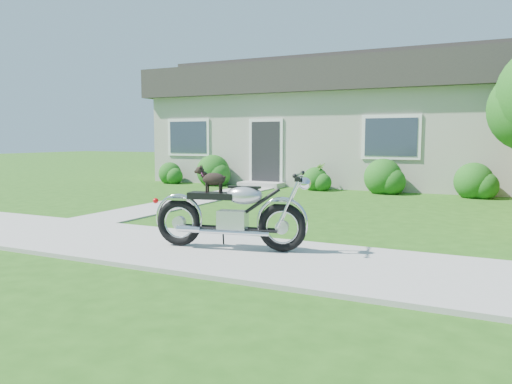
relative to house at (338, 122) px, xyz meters
The scene contains 8 objects.
ground 12.19m from the house, 89.99° to the right, with size 80.00×80.00×0.00m, color #235114.
sidewalk 12.18m from the house, 89.99° to the right, with size 24.00×2.20×0.04m, color #9E9B93.
walkway 7.47m from the house, 102.09° to the right, with size 1.20×8.00×0.03m, color #9E9B93.
house is the anchor object (origin of this frame).
shrub_row 3.91m from the house, 85.45° to the right, with size 10.65×1.10×1.10m.
potted_plant_left 5.00m from the house, 132.55° to the right, with size 0.70×0.61×0.78m, color #2B5917.
potted_plant_right 3.89m from the house, 82.07° to the right, with size 0.46×0.46×0.82m, color #33621B.
motorcycle_with_dog 12.13m from the house, 80.07° to the right, with size 2.21×0.75×1.14m.
Camera 1 is at (5.34, -5.82, 1.57)m, focal length 35.00 mm.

